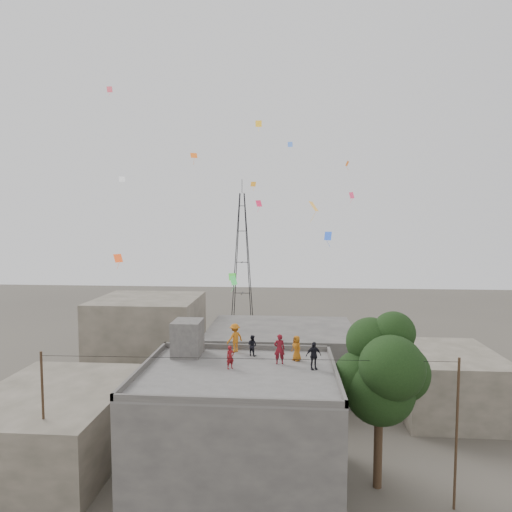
{
  "coord_description": "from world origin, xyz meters",
  "views": [
    {
      "loc": [
        2.47,
        -21.11,
        13.61
      ],
      "look_at": [
        0.79,
        1.85,
        11.88
      ],
      "focal_mm": 30.0,
      "sensor_mm": 36.0,
      "label": 1
    }
  ],
  "objects_px": {
    "tree": "(383,371)",
    "person_red_adult": "(279,349)",
    "person_dark_adult": "(314,356)",
    "stair_head_box": "(188,338)",
    "transmission_tower": "(242,256)"
  },
  "relations": [
    {
      "from": "tree",
      "to": "person_red_adult",
      "type": "relative_size",
      "value": 5.61
    },
    {
      "from": "tree",
      "to": "person_dark_adult",
      "type": "height_order",
      "value": "tree"
    },
    {
      "from": "stair_head_box",
      "to": "tree",
      "type": "distance_m",
      "value": 10.8
    },
    {
      "from": "stair_head_box",
      "to": "person_dark_adult",
      "type": "bearing_deg",
      "value": -15.33
    },
    {
      "from": "tree",
      "to": "transmission_tower",
      "type": "bearing_deg",
      "value": 106.09
    },
    {
      "from": "stair_head_box",
      "to": "transmission_tower",
      "type": "distance_m",
      "value": 37.46
    },
    {
      "from": "stair_head_box",
      "to": "transmission_tower",
      "type": "relative_size",
      "value": 0.1
    },
    {
      "from": "stair_head_box",
      "to": "person_dark_adult",
      "type": "relative_size",
      "value": 1.38
    },
    {
      "from": "person_red_adult",
      "to": "person_dark_adult",
      "type": "distance_m",
      "value": 1.93
    },
    {
      "from": "stair_head_box",
      "to": "person_red_adult",
      "type": "height_order",
      "value": "stair_head_box"
    },
    {
      "from": "person_red_adult",
      "to": "transmission_tower",
      "type": "bearing_deg",
      "value": -87.17
    },
    {
      "from": "person_red_adult",
      "to": "stair_head_box",
      "type": "bearing_deg",
      "value": -18.71
    },
    {
      "from": "tree",
      "to": "person_red_adult",
      "type": "bearing_deg",
      "value": 171.12
    },
    {
      "from": "tree",
      "to": "transmission_tower",
      "type": "xyz_separation_m",
      "value": [
        -11.37,
        39.4,
        2.97
      ]
    },
    {
      "from": "tree",
      "to": "person_red_adult",
      "type": "height_order",
      "value": "tree"
    }
  ]
}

